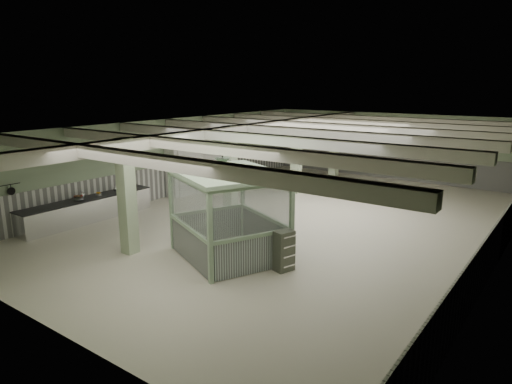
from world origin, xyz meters
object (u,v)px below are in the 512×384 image
Objects in this scene: walkin_cooler at (190,168)px; guard_booth at (228,200)px; filing_cabinet at (284,251)px; prep_counter at (88,209)px.

guard_booth is at bearing -38.42° from walkin_cooler.
filing_cabinet is at bearing -31.34° from walkin_cooler.
guard_booth is (6.84, -5.43, 0.57)m from walkin_cooler.
prep_counter is 4.63× the size of filing_cabinet.
guard_booth reaches higher than filing_cabinet.
guard_booth is at bearing 2.74° from prep_counter.
prep_counter is 6.90m from guard_booth.
walkin_cooler is 8.75m from guard_booth.
guard_booth is (6.76, 0.32, 1.33)m from prep_counter.
filing_cabinet is at bearing 27.35° from guard_booth.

